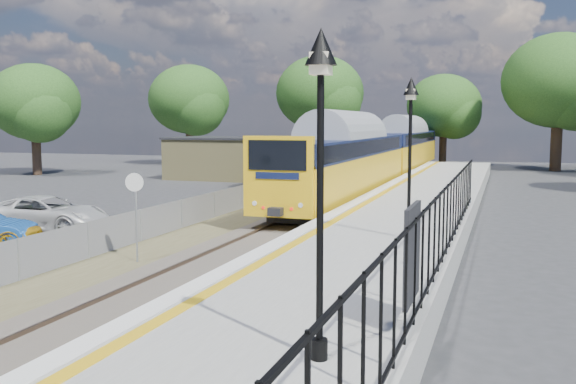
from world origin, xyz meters
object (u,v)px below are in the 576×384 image
at_px(victorian_lamp_north, 411,120).
at_px(car_white, 46,213).
at_px(train, 381,151).
at_px(victorian_lamp_south, 321,118).
at_px(speed_sign, 135,203).

distance_m(victorian_lamp_north, car_white, 14.99).
xyz_separation_m(train, car_white, (-9.10, -22.01, -1.66)).
xyz_separation_m(victorian_lamp_south, victorian_lamp_north, (-0.20, 10.00, 0.00)).
distance_m(victorian_lamp_north, speed_sign, 8.41).
bearing_deg(train, victorian_lamp_north, -77.57).
distance_m(victorian_lamp_south, car_white, 19.27).
distance_m(victorian_lamp_south, victorian_lamp_north, 10.00).
bearing_deg(victorian_lamp_north, victorian_lamp_south, -88.85).
xyz_separation_m(speed_sign, car_white, (-6.60, 4.03, -1.18)).
relative_size(train, car_white, 8.32).
xyz_separation_m(victorian_lamp_north, car_white, (-14.40, 2.04, -3.62)).
bearing_deg(train, victorian_lamp_south, -80.82).
xyz_separation_m(victorian_lamp_north, train, (-5.30, 24.05, -1.96)).
distance_m(victorian_lamp_south, train, 34.54).
height_order(victorian_lamp_north, train, victorian_lamp_north).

